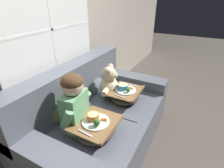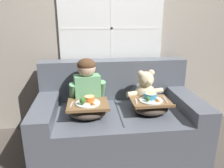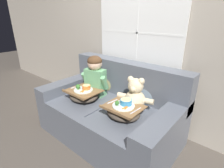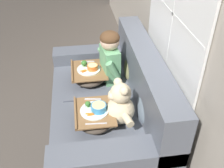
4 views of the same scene
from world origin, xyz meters
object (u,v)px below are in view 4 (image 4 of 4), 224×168
Objects in this scene: throw_pillow_behind_child at (130,64)px; child_figure at (110,54)px; couch at (111,108)px; teddy_bear at (120,105)px; throw_pillow_behind_teddy at (146,104)px; lap_tray_teddy at (95,116)px; lap_tray_child at (89,74)px.

child_figure reaches higher than throw_pillow_behind_child.
couch is 0.54m from child_figure.
teddy_bear is at bearing -0.40° from child_figure.
child_figure is at bearing -161.20° from throw_pillow_behind_teddy.
couch reaches higher than throw_pillow_behind_teddy.
child_figure is 1.39× the size of lap_tray_teddy.
couch reaches higher than teddy_bear.
lap_tray_teddy is at bearing -18.76° from child_figure.
lap_tray_child is at bearing -145.73° from throw_pillow_behind_teddy.
throw_pillow_behind_teddy reaches higher than lap_tray_child.
couch reaches higher than throw_pillow_behind_child.
throw_pillow_behind_teddy is 0.69m from child_figure.
teddy_bear is 1.11× the size of lap_tray_teddy.
lap_tray_child is (-0.64, -0.44, -0.08)m from throw_pillow_behind_teddy.
teddy_bear is at bearing -19.12° from throw_pillow_behind_child.
throw_pillow_behind_teddy is 0.22m from teddy_bear.
couch is at bearing -38.33° from throw_pillow_behind_child.
couch is 4.79× the size of throw_pillow_behind_teddy.
throw_pillow_behind_teddy is 0.44m from lap_tray_teddy.
throw_pillow_behind_teddy is 0.78m from lap_tray_child.
throw_pillow_behind_child is 0.89× the size of lap_tray_teddy.
throw_pillow_behind_child is at bearing 89.99° from lap_tray_child.
child_figure is at bearing 161.24° from lap_tray_teddy.
teddy_bear is at bearing 5.44° from couch.
teddy_bear reaches higher than throw_pillow_behind_child.
couch is 3.15× the size of child_figure.
lap_tray_child is 0.64m from lap_tray_teddy.
throw_pillow_behind_teddy is at bearing 90.00° from lap_tray_teddy.
child_figure reaches higher than throw_pillow_behind_teddy.
lap_tray_teddy is (0.64, 0.00, 0.00)m from lap_tray_child.
lap_tray_teddy is (0.00, -0.44, -0.08)m from throw_pillow_behind_teddy.
teddy_bear is (0.64, -0.22, 0.01)m from throw_pillow_behind_child.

